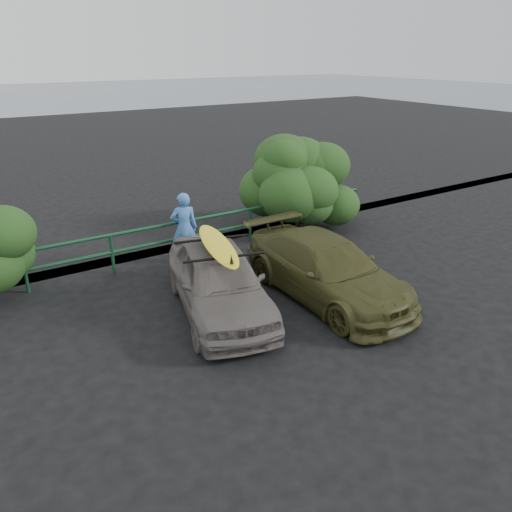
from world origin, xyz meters
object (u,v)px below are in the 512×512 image
Objects in this scene: sedan at (219,281)px; olive_vehicle at (327,269)px; guardrail at (151,246)px; surfboard at (218,245)px; man at (184,228)px.

sedan is 2.44m from olive_vehicle.
guardrail is 4.62m from olive_vehicle.
man is at bearing 93.64° from surfboard.
surfboard is at bearing 97.86° from man.
guardrail is at bearing 109.59° from sedan.
man is 2.97m from surfboard.
sedan is 0.91× the size of olive_vehicle.
man reaches higher than guardrail.
olive_vehicle is 3.96m from man.
sedan is at bearing 164.93° from olive_vehicle.
surfboard is (0.00, 0.00, 0.80)m from sedan.
olive_vehicle is at bearing 135.85° from man.
olive_vehicle is 1.78× the size of surfboard.
man is at bearing 93.64° from sedan.
guardrail is at bearing -0.38° from man.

